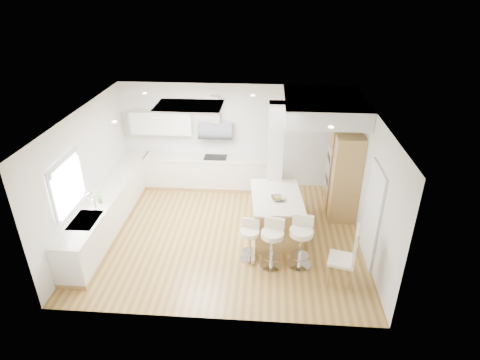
# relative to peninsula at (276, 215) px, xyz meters

# --- Properties ---
(ground) EXTENTS (6.00, 6.00, 0.00)m
(ground) POSITION_rel_peninsula_xyz_m (-1.10, -0.11, -0.50)
(ground) COLOR #B08541
(ground) RESTS_ON ground
(ceiling) EXTENTS (6.00, 5.00, 0.02)m
(ceiling) POSITION_rel_peninsula_xyz_m (-1.10, -0.11, -0.50)
(ceiling) COLOR silver
(ceiling) RESTS_ON ground
(wall_back) EXTENTS (6.00, 0.04, 2.80)m
(wall_back) POSITION_rel_peninsula_xyz_m (-1.10, 2.39, 0.90)
(wall_back) COLOR silver
(wall_back) RESTS_ON ground
(wall_left) EXTENTS (0.04, 5.00, 2.80)m
(wall_left) POSITION_rel_peninsula_xyz_m (-4.10, -0.11, 0.90)
(wall_left) COLOR silver
(wall_left) RESTS_ON ground
(wall_right) EXTENTS (0.04, 5.00, 2.80)m
(wall_right) POSITION_rel_peninsula_xyz_m (1.90, -0.11, 0.90)
(wall_right) COLOR silver
(wall_right) RESTS_ON ground
(skylight) EXTENTS (4.10, 2.10, 0.06)m
(skylight) POSITION_rel_peninsula_xyz_m (-1.90, 0.49, 2.27)
(skylight) COLOR white
(skylight) RESTS_ON ground
(window_left) EXTENTS (0.06, 1.28, 1.07)m
(window_left) POSITION_rel_peninsula_xyz_m (-4.06, -1.01, 1.20)
(window_left) COLOR white
(window_left) RESTS_ON ground
(doorway_right) EXTENTS (0.05, 1.00, 2.10)m
(doorway_right) POSITION_rel_peninsula_xyz_m (1.87, -0.71, 0.50)
(doorway_right) COLOR #4B413B
(doorway_right) RESTS_ON ground
(counter_left) EXTENTS (0.63, 4.50, 1.35)m
(counter_left) POSITION_rel_peninsula_xyz_m (-3.80, 0.13, -0.04)
(counter_left) COLOR #B18B4C
(counter_left) RESTS_ON ground
(counter_back) EXTENTS (3.62, 0.63, 2.50)m
(counter_back) POSITION_rel_peninsula_xyz_m (-2.02, 2.12, 0.20)
(counter_back) COLOR #B18B4C
(counter_back) RESTS_ON ground
(pillar) EXTENTS (0.35, 0.35, 2.80)m
(pillar) POSITION_rel_peninsula_xyz_m (-0.05, 0.84, 0.90)
(pillar) COLOR white
(pillar) RESTS_ON ground
(soffit) EXTENTS (1.78, 2.20, 0.40)m
(soffit) POSITION_rel_peninsula_xyz_m (1.00, 1.29, 2.10)
(soffit) COLOR silver
(soffit) RESTS_ON ground
(oven_column) EXTENTS (0.63, 1.21, 2.10)m
(oven_column) POSITION_rel_peninsula_xyz_m (1.57, 1.12, 0.55)
(oven_column) COLOR #B18B4C
(oven_column) RESTS_ON ground
(peninsula) EXTENTS (1.20, 1.70, 1.06)m
(peninsula) POSITION_rel_peninsula_xyz_m (0.00, 0.00, 0.00)
(peninsula) COLOR #B18B4C
(peninsula) RESTS_ON ground
(bar_stool_a) EXTENTS (0.45, 0.45, 0.90)m
(bar_stool_a) POSITION_rel_peninsula_xyz_m (-0.53, -0.94, 0.01)
(bar_stool_a) COLOR silver
(bar_stool_a) RESTS_ON ground
(bar_stool_b) EXTENTS (0.55, 0.55, 1.03)m
(bar_stool_b) POSITION_rel_peninsula_xyz_m (-0.08, -1.11, 0.09)
(bar_stool_b) COLOR silver
(bar_stool_b) RESTS_ON ground
(bar_stool_c) EXTENTS (0.56, 0.56, 1.08)m
(bar_stool_c) POSITION_rel_peninsula_xyz_m (0.48, -1.05, 0.11)
(bar_stool_c) COLOR silver
(bar_stool_c) RESTS_ON ground
(dining_chair) EXTENTS (0.58, 0.58, 1.23)m
(dining_chair) POSITION_rel_peninsula_xyz_m (1.32, -1.51, 0.16)
(dining_chair) COLOR #EFE1C3
(dining_chair) RESTS_ON ground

